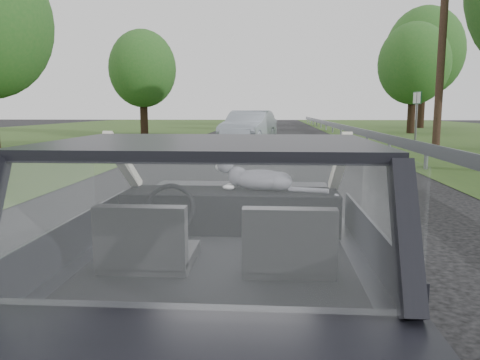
# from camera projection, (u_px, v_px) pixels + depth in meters

# --- Properties ---
(ground) EXTENTS (140.00, 140.00, 0.00)m
(ground) POSITION_uv_depth(u_px,v_px,m) (223.00, 359.00, 3.03)
(ground) COLOR #39393C
(ground) RESTS_ON ground
(subject_car) EXTENTS (1.80, 4.00, 1.45)m
(subject_car) POSITION_uv_depth(u_px,v_px,m) (222.00, 251.00, 2.92)
(subject_car) COLOR black
(subject_car) RESTS_ON ground
(dashboard) EXTENTS (1.58, 0.45, 0.30)m
(dashboard) POSITION_uv_depth(u_px,v_px,m) (231.00, 210.00, 3.52)
(dashboard) COLOR black
(dashboard) RESTS_ON subject_car
(driver_seat) EXTENTS (0.50, 0.72, 0.42)m
(driver_seat) POSITION_uv_depth(u_px,v_px,m) (146.00, 239.00, 2.64)
(driver_seat) COLOR black
(driver_seat) RESTS_ON subject_car
(passenger_seat) EXTENTS (0.50, 0.72, 0.42)m
(passenger_seat) POSITION_uv_depth(u_px,v_px,m) (289.00, 241.00, 2.58)
(passenger_seat) COLOR black
(passenger_seat) RESTS_ON subject_car
(steering_wheel) EXTENTS (0.36, 0.36, 0.04)m
(steering_wheel) POSITION_uv_depth(u_px,v_px,m) (170.00, 209.00, 3.24)
(steering_wheel) COLOR black
(steering_wheel) RESTS_ON dashboard
(cat) EXTENTS (0.64, 0.29, 0.27)m
(cat) POSITION_uv_depth(u_px,v_px,m) (261.00, 179.00, 3.50)
(cat) COLOR gray
(cat) RESTS_ON dashboard
(guardrail) EXTENTS (0.05, 90.00, 0.32)m
(guardrail) POSITION_uv_depth(u_px,v_px,m) (422.00, 148.00, 12.51)
(guardrail) COLOR gray
(guardrail) RESTS_ON ground
(other_car) EXTENTS (2.74, 5.00, 1.55)m
(other_car) POSITION_uv_depth(u_px,v_px,m) (249.00, 128.00, 20.80)
(other_car) COLOR #ADB6C8
(other_car) RESTS_ON ground
(highway_sign) EXTENTS (0.17, 0.98, 2.43)m
(highway_sign) POSITION_uv_depth(u_px,v_px,m) (416.00, 118.00, 22.21)
(highway_sign) COLOR #1C5730
(highway_sign) RESTS_ON ground
(utility_pole) EXTENTS (0.33, 0.33, 8.90)m
(utility_pole) POSITION_uv_depth(u_px,v_px,m) (443.00, 33.00, 17.51)
(utility_pole) COLOR brown
(utility_pole) RESTS_ON ground
(tree_2) EXTENTS (5.69, 5.69, 7.06)m
(tree_2) POSITION_uv_depth(u_px,v_px,m) (413.00, 80.00, 30.99)
(tree_2) COLOR #245C20
(tree_2) RESTS_ON ground
(tree_3) EXTENTS (8.28, 8.28, 9.90)m
(tree_3) POSITION_uv_depth(u_px,v_px,m) (424.00, 70.00, 39.77)
(tree_3) COLOR #245C20
(tree_3) RESTS_ON ground
(tree_6) EXTENTS (4.55, 4.55, 6.35)m
(tree_6) POSITION_uv_depth(u_px,v_px,m) (143.00, 84.00, 29.46)
(tree_6) COLOR #245C20
(tree_6) RESTS_ON ground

